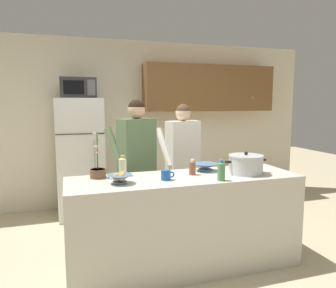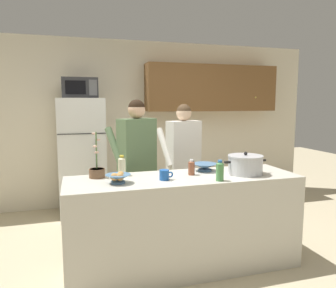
# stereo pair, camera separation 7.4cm
# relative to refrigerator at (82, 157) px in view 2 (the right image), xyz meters

# --- Properties ---
(ground_plane) EXTENTS (14.00, 14.00, 0.00)m
(ground_plane) POSITION_rel_refrigerator_xyz_m (0.91, -1.85, -0.85)
(ground_plane) COLOR #C6B793
(back_wall_unit) EXTENTS (6.00, 0.48, 2.60)m
(back_wall_unit) POSITION_rel_refrigerator_xyz_m (1.18, 0.40, 0.58)
(back_wall_unit) COLOR beige
(back_wall_unit) RESTS_ON ground
(kitchen_island) EXTENTS (2.25, 0.68, 0.92)m
(kitchen_island) POSITION_rel_refrigerator_xyz_m (0.91, -1.85, -0.39)
(kitchen_island) COLOR beige
(kitchen_island) RESTS_ON ground
(refrigerator) EXTENTS (0.64, 0.68, 1.69)m
(refrigerator) POSITION_rel_refrigerator_xyz_m (0.00, 0.00, 0.00)
(refrigerator) COLOR white
(refrigerator) RESTS_ON ground
(microwave) EXTENTS (0.48, 0.37, 0.28)m
(microwave) POSITION_rel_refrigerator_xyz_m (0.00, -0.02, 0.99)
(microwave) COLOR #2D2D30
(microwave) RESTS_ON refrigerator
(person_near_pot) EXTENTS (0.61, 0.56, 1.67)m
(person_near_pot) POSITION_rel_refrigerator_xyz_m (0.58, -1.13, 0.20)
(person_near_pot) COLOR black
(person_near_pot) RESTS_ON ground
(person_by_sink) EXTENTS (0.56, 0.50, 1.61)m
(person_by_sink) POSITION_rel_refrigerator_xyz_m (1.21, -0.94, 0.16)
(person_by_sink) COLOR #726656
(person_by_sink) RESTS_ON ground
(cooking_pot) EXTENTS (0.46, 0.35, 0.23)m
(cooking_pot) POSITION_rel_refrigerator_xyz_m (1.53, -1.91, 0.17)
(cooking_pot) COLOR silver
(cooking_pot) RESTS_ON kitchen_island
(coffee_mug) EXTENTS (0.13, 0.09, 0.10)m
(coffee_mug) POSITION_rel_refrigerator_xyz_m (0.69, -1.92, 0.12)
(coffee_mug) COLOR #1E59B2
(coffee_mug) RESTS_ON kitchen_island
(bread_bowl) EXTENTS (0.23, 0.23, 0.10)m
(bread_bowl) POSITION_rel_refrigerator_xyz_m (0.26, -1.93, 0.12)
(bread_bowl) COLOR #4C7299
(bread_bowl) RESTS_ON kitchen_island
(empty_bowl) EXTENTS (0.26, 0.26, 0.08)m
(empty_bowl) POSITION_rel_refrigerator_xyz_m (1.20, -1.67, 0.12)
(empty_bowl) COLOR #4C7299
(empty_bowl) RESTS_ON kitchen_island
(bottle_near_edge) EXTENTS (0.06, 0.06, 0.16)m
(bottle_near_edge) POSITION_rel_refrigerator_xyz_m (1.00, -1.80, 0.15)
(bottle_near_edge) COLOR brown
(bottle_near_edge) RESTS_ON kitchen_island
(bottle_mid_counter) EXTENTS (0.07, 0.07, 0.19)m
(bottle_mid_counter) POSITION_rel_refrigerator_xyz_m (1.17, -2.10, 0.17)
(bottle_mid_counter) COLOR #4C8C4C
(bottle_mid_counter) RESTS_ON kitchen_island
(bottle_far_corner) EXTENTS (0.07, 0.07, 0.20)m
(bottle_far_corner) POSITION_rel_refrigerator_xyz_m (0.34, -1.62, 0.17)
(bottle_far_corner) COLOR beige
(bottle_far_corner) RESTS_ON kitchen_island
(potted_orchid) EXTENTS (0.15, 0.15, 0.44)m
(potted_orchid) POSITION_rel_refrigerator_xyz_m (0.10, -1.65, 0.14)
(potted_orchid) COLOR brown
(potted_orchid) RESTS_ON kitchen_island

